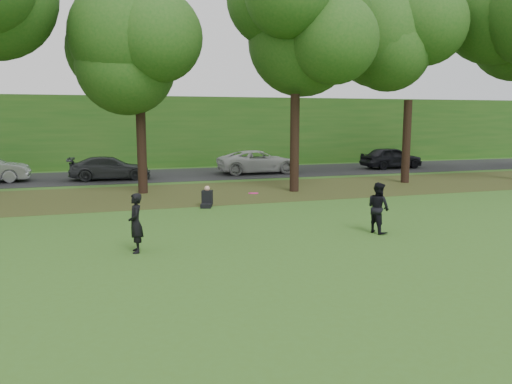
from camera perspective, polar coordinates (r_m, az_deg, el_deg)
ground at (r=11.56m, az=8.81°, el=-9.38°), size 120.00×120.00×0.00m
leaf_litter at (r=23.62m, az=-5.31°, el=-0.10°), size 60.00×7.00×0.01m
street at (r=31.42m, az=-8.43°, el=1.99°), size 70.00×7.00×0.02m
far_hedge at (r=37.17m, az=-10.02°, el=6.80°), size 70.00×3.00×5.00m
player_left at (r=13.47m, az=-13.59°, el=-3.47°), size 0.38×0.58×1.58m
player_right at (r=15.78m, az=13.80°, el=-1.75°), size 0.73×0.86×1.57m
parked_cars at (r=30.56m, az=-9.00°, el=3.15°), size 35.17×2.86×1.48m
frisbee at (r=13.58m, az=-0.31°, el=-0.13°), size 0.35×0.35×0.06m
seated_person at (r=19.99m, az=-5.62°, el=-0.79°), size 0.64×0.83×0.83m
tree_line at (r=23.62m, az=-6.41°, el=18.99°), size 55.30×7.90×12.31m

